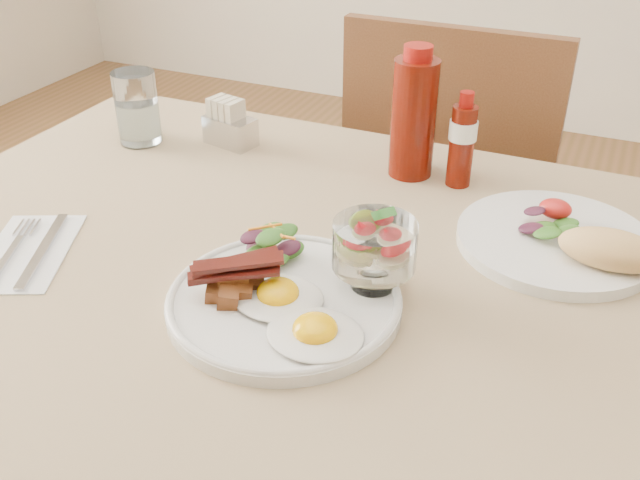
# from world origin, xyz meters

# --- Properties ---
(table) EXTENTS (1.33, 0.88, 0.75)m
(table) POSITION_xyz_m (0.00, 0.00, 0.66)
(table) COLOR brown
(table) RESTS_ON ground
(chair_far) EXTENTS (0.42, 0.42, 0.93)m
(chair_far) POSITION_xyz_m (0.00, 0.66, 0.52)
(chair_far) COLOR brown
(chair_far) RESTS_ON ground
(main_plate) EXTENTS (0.28, 0.28, 0.02)m
(main_plate) POSITION_xyz_m (-0.02, -0.10, 0.76)
(main_plate) COLOR silver
(main_plate) RESTS_ON table
(fried_eggs) EXTENTS (0.18, 0.15, 0.03)m
(fried_eggs) POSITION_xyz_m (0.01, -0.14, 0.78)
(fried_eggs) COLOR silver
(fried_eggs) RESTS_ON main_plate
(bacon_potato_pile) EXTENTS (0.11, 0.09, 0.05)m
(bacon_potato_pile) POSITION_xyz_m (-0.07, -0.13, 0.79)
(bacon_potato_pile) COLOR brown
(bacon_potato_pile) RESTS_ON main_plate
(side_salad) EXTENTS (0.09, 0.08, 0.05)m
(side_salad) POSITION_xyz_m (-0.07, -0.04, 0.79)
(side_salad) COLOR #1E5015
(side_salad) RESTS_ON main_plate
(fruit_cup) EXTENTS (0.10, 0.10, 0.10)m
(fruit_cup) POSITION_xyz_m (0.07, -0.04, 0.82)
(fruit_cup) COLOR white
(fruit_cup) RESTS_ON main_plate
(second_plate) EXTENTS (0.27, 0.27, 0.07)m
(second_plate) POSITION_xyz_m (0.27, 0.16, 0.77)
(second_plate) COLOR silver
(second_plate) RESTS_ON table
(ketchup_bottle) EXTENTS (0.08, 0.08, 0.21)m
(ketchup_bottle) POSITION_xyz_m (0.00, 0.31, 0.85)
(ketchup_bottle) COLOR #500D04
(ketchup_bottle) RESTS_ON table
(hot_sauce_bottle) EXTENTS (0.04, 0.04, 0.15)m
(hot_sauce_bottle) POSITION_xyz_m (0.08, 0.30, 0.83)
(hot_sauce_bottle) COLOR #500D04
(hot_sauce_bottle) RESTS_ON table
(sugar_caddy) EXTENTS (0.10, 0.07, 0.08)m
(sugar_caddy) POSITION_xyz_m (-0.32, 0.29, 0.79)
(sugar_caddy) COLOR silver
(sugar_caddy) RESTS_ON table
(water_glass) EXTENTS (0.07, 0.07, 0.13)m
(water_glass) POSITION_xyz_m (-0.47, 0.23, 0.81)
(water_glass) COLOR white
(water_glass) RESTS_ON table
(napkin_cutlery) EXTENTS (0.18, 0.22, 0.01)m
(napkin_cutlery) POSITION_xyz_m (-0.39, -0.14, 0.75)
(napkin_cutlery) COLOR white
(napkin_cutlery) RESTS_ON table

